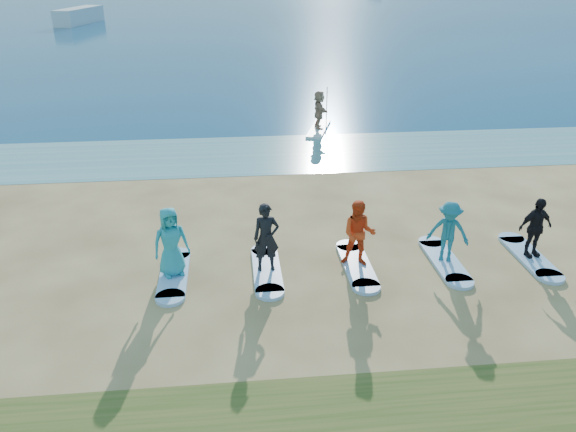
{
  "coord_description": "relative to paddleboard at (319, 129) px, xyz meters",
  "views": [
    {
      "loc": [
        -0.42,
        -11.37,
        7.29
      ],
      "look_at": [
        0.96,
        2.0,
        1.1
      ],
      "focal_mm": 35.0,
      "sensor_mm": 36.0,
      "label": 1
    }
  ],
  "objects": [
    {
      "name": "ground",
      "position": [
        -3.59,
        -13.72,
        -0.06
      ],
      "size": [
        600.0,
        600.0,
        0.0
      ],
      "primitive_type": "plane",
      "color": "tan",
      "rests_on": "ground"
    },
    {
      "name": "shallow_water",
      "position": [
        -3.59,
        -3.22,
        -0.05
      ],
      "size": [
        600.0,
        600.0,
        0.0
      ],
      "primitive_type": "plane",
      "color": "teal",
      "rests_on": "ground"
    },
    {
      "name": "paddleboard",
      "position": [
        0.0,
        0.0,
        0.0
      ],
      "size": [
        1.58,
        3.07,
        0.12
      ],
      "primitive_type": "cube",
      "rotation": [
        0.0,
        0.0,
        -0.31
      ],
      "color": "silver",
      "rests_on": "ground"
    },
    {
      "name": "paddleboarder",
      "position": [
        0.0,
        0.0,
        0.92
      ],
      "size": [
        0.57,
        1.61,
        1.72
      ],
      "primitive_type": "imported",
      "rotation": [
        0.0,
        0.0,
        1.61
      ],
      "color": "tan",
      "rests_on": "paddleboard"
    },
    {
      "name": "boat_offshore_a",
      "position": [
        -21.85,
        48.96,
        -0.06
      ],
      "size": [
        4.22,
        9.34,
        1.84
      ],
      "primitive_type": "cube",
      "rotation": [
        0.0,
        0.0,
        -0.23
      ],
      "color": "silver",
      "rests_on": "ground"
    },
    {
      "name": "surfboard_0",
      "position": [
        -5.62,
        -12.67,
        -0.01
      ],
      "size": [
        0.7,
        2.2,
        0.09
      ],
      "primitive_type": "cube",
      "color": "#99C2ED",
      "rests_on": "ground"
    },
    {
      "name": "student_0",
      "position": [
        -5.62,
        -12.67,
        0.92
      ],
      "size": [
        1.02,
        0.84,
        1.78
      ],
      "primitive_type": "imported",
      "rotation": [
        0.0,
        0.0,
        0.36
      ],
      "color": "teal",
      "rests_on": "surfboard_0"
    },
    {
      "name": "surfboard_1",
      "position": [
        -3.28,
        -12.67,
        -0.01
      ],
      "size": [
        0.7,
        2.2,
        0.09
      ],
      "primitive_type": "cube",
      "color": "#99C2ED",
      "rests_on": "ground"
    },
    {
      "name": "student_1",
      "position": [
        -3.28,
        -12.67,
        0.92
      ],
      "size": [
        0.66,
        0.45,
        1.78
      ],
      "primitive_type": "imported",
      "rotation": [
        0.0,
        0.0,
        0.04
      ],
      "color": "black",
      "rests_on": "surfboard_1"
    },
    {
      "name": "surfboard_2",
      "position": [
        -0.93,
        -12.67,
        -0.01
      ],
      "size": [
        0.7,
        2.2,
        0.09
      ],
      "primitive_type": "cube",
      "color": "#99C2ED",
      "rests_on": "ground"
    },
    {
      "name": "student_2",
      "position": [
        -0.93,
        -12.67,
        0.91
      ],
      "size": [
        1.0,
        0.87,
        1.75
      ],
      "primitive_type": "imported",
      "rotation": [
        0.0,
        0.0,
        -0.27
      ],
      "color": "red",
      "rests_on": "surfboard_2"
    },
    {
      "name": "surfboard_3",
      "position": [
        1.41,
        -12.67,
        -0.01
      ],
      "size": [
        0.7,
        2.2,
        0.09
      ],
      "primitive_type": "cube",
      "color": "#99C2ED",
      "rests_on": "ground"
    },
    {
      "name": "student_3",
      "position": [
        1.41,
        -12.67,
        0.85
      ],
      "size": [
        1.21,
        0.99,
        1.63
      ],
      "primitive_type": "imported",
      "rotation": [
        0.0,
        0.0,
        -0.43
      ],
      "color": "#1A687E",
      "rests_on": "surfboard_3"
    },
    {
      "name": "surfboard_4",
      "position": [
        3.75,
        -12.67,
        -0.01
      ],
      "size": [
        0.7,
        2.2,
        0.09
      ],
      "primitive_type": "cube",
      "color": "#99C2ED",
      "rests_on": "ground"
    },
    {
      "name": "student_4",
      "position": [
        3.75,
        -12.67,
        0.85
      ],
      "size": [
        1.01,
        0.54,
        1.63
      ],
      "primitive_type": "imported",
      "rotation": [
        0.0,
        0.0,
        0.16
      ],
      "color": "black",
      "rests_on": "surfboard_4"
    }
  ]
}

